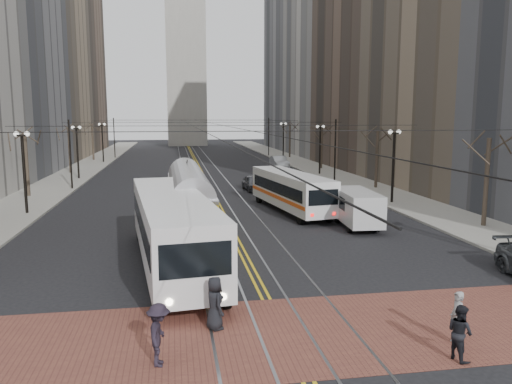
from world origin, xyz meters
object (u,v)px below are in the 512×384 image
object	(u,v)px
transit_bus	(172,231)
sedan_grey	(254,183)
pedestrian_d	(159,335)
cargo_van	(357,209)
pedestrian_a	(215,303)
pedestrian_b	(457,318)
sedan_silver	(279,162)
streetcar	(189,205)
pedestrian_c	(460,332)
rear_bus	(291,192)

from	to	relation	value
transit_bus	sedan_grey	distance (m)	24.42
pedestrian_d	cargo_van	bearing A→B (deg)	-31.18
pedestrian_a	pedestrian_b	distance (m)	7.56
transit_bus	pedestrian_b	xyz separation A→B (m)	(8.55, -9.39, -0.85)
sedan_silver	streetcar	bearing A→B (deg)	-111.59
transit_bus	pedestrian_b	bearing A→B (deg)	-54.24
transit_bus	sedan_grey	world-z (taller)	transit_bus
pedestrian_b	pedestrian_c	size ratio (longest dim) A/B	1.02
sedan_silver	pedestrian_d	xyz separation A→B (m)	(-14.32, -51.08, 0.07)
transit_bus	cargo_van	xyz separation A→B (m)	(11.37, 6.60, -0.54)
streetcar	pedestrian_a	world-z (taller)	streetcar
cargo_van	pedestrian_b	bearing A→B (deg)	-96.42
sedan_grey	pedestrian_b	world-z (taller)	pedestrian_b
sedan_grey	sedan_silver	distance (m)	19.68
transit_bus	streetcar	size ratio (longest dim) A/B	1.05
rear_bus	transit_bus	bearing A→B (deg)	-133.11
rear_bus	sedan_grey	size ratio (longest dim) A/B	2.63
pedestrian_d	pedestrian_b	bearing A→B (deg)	-85.46
sedan_grey	pedestrian_c	world-z (taller)	pedestrian_c
streetcar	sedan_silver	bearing A→B (deg)	68.21
pedestrian_b	pedestrian_a	bearing A→B (deg)	-96.78
sedan_grey	pedestrian_b	distance (m)	32.62
sedan_grey	pedestrian_d	size ratio (longest dim) A/B	2.31
sedan_grey	streetcar	bearing A→B (deg)	-117.32
cargo_van	sedan_grey	xyz separation A→B (m)	(-3.87, 16.61, -0.44)
transit_bus	rear_bus	size ratio (longest dim) A/B	1.24
streetcar	rear_bus	distance (m)	8.68
rear_bus	pedestrian_a	distance (m)	20.71
transit_bus	pedestrian_a	size ratio (longest dim) A/B	7.67
pedestrian_a	pedestrian_b	bearing A→B (deg)	-125.95
cargo_van	pedestrian_d	world-z (taller)	cargo_van
transit_bus	streetcar	distance (m)	8.02
sedan_silver	pedestrian_d	size ratio (longest dim) A/B	2.84
pedestrian_b	pedestrian_d	distance (m)	8.94
transit_bus	sedan_silver	world-z (taller)	transit_bus
transit_bus	sedan_silver	xyz separation A→B (m)	(13.93, 41.82, -0.85)
pedestrian_a	pedestrian_c	bearing A→B (deg)	-133.84
pedestrian_d	transit_bus	bearing A→B (deg)	2.96
sedan_silver	pedestrian_c	xyz separation A→B (m)	(-5.85, -52.14, -0.01)
streetcar	cargo_van	world-z (taller)	streetcar
rear_bus	sedan_grey	bearing A→B (deg)	86.72
rear_bus	pedestrian_b	world-z (taller)	rear_bus
cargo_van	pedestrian_c	size ratio (longest dim) A/B	3.18
pedestrian_b	streetcar	bearing A→B (deg)	-145.64
transit_bus	pedestrian_b	size ratio (longest dim) A/B	8.15
transit_bus	pedestrian_d	world-z (taller)	transit_bus
rear_bus	sedan_silver	bearing A→B (deg)	71.04
pedestrian_b	pedestrian_d	bearing A→B (deg)	-79.98
sedan_grey	sedan_silver	xyz separation A→B (m)	(6.43, 18.60, 0.13)
sedan_grey	pedestrian_d	world-z (taller)	pedestrian_d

